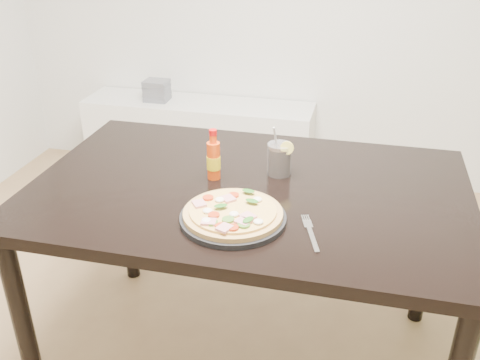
% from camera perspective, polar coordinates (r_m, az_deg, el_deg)
% --- Properties ---
extents(dining_table, '(1.40, 0.90, 0.75)m').
position_cam_1_polar(dining_table, '(1.76, 0.91, -3.02)').
color(dining_table, black).
rests_on(dining_table, ground).
extents(plate, '(0.30, 0.30, 0.02)m').
position_cam_1_polar(plate, '(1.53, -0.75, -4.09)').
color(plate, black).
rests_on(plate, dining_table).
extents(pizza, '(0.28, 0.28, 0.03)m').
position_cam_1_polar(pizza, '(1.52, -0.81, -3.51)').
color(pizza, tan).
rests_on(pizza, plate).
extents(hot_sauce_bottle, '(0.05, 0.05, 0.17)m').
position_cam_1_polar(hot_sauce_bottle, '(1.74, -2.83, 2.22)').
color(hot_sauce_bottle, '#E5450D').
rests_on(hot_sauce_bottle, dining_table).
extents(cola_cup, '(0.09, 0.08, 0.17)m').
position_cam_1_polar(cola_cup, '(1.78, 4.22, 2.18)').
color(cola_cup, black).
rests_on(cola_cup, dining_table).
extents(fork, '(0.07, 0.18, 0.00)m').
position_cam_1_polar(fork, '(1.49, 7.50, -5.48)').
color(fork, silver).
rests_on(fork, dining_table).
extents(media_console, '(1.40, 0.34, 0.50)m').
position_cam_1_polar(media_console, '(3.36, -4.40, 4.21)').
color(media_console, white).
rests_on(media_console, ground).
extents(cd_stack, '(0.14, 0.12, 0.13)m').
position_cam_1_polar(cd_stack, '(3.32, -8.87, 9.42)').
color(cd_stack, slate).
rests_on(cd_stack, media_console).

